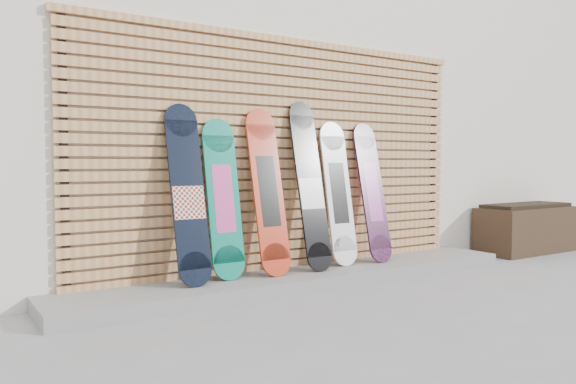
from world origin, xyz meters
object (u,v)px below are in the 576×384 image
snowboard_3 (310,186)px  snowboard_4 (338,193)px  snowboard_0 (188,195)px  planter_box (526,228)px  snowboard_1 (223,199)px  snowboard_5 (372,192)px  snowboard_2 (268,191)px

snowboard_3 → snowboard_4: bearing=7.6°
snowboard_4 → snowboard_0: bearing=-178.7°
snowboard_3 → planter_box: bearing=-1.2°
snowboard_1 → snowboard_5: snowboard_5 is taller
snowboard_4 → snowboard_3: bearing=-172.4°
planter_box → snowboard_1: size_ratio=0.98×
snowboard_2 → snowboard_1: bearing=174.2°
snowboard_0 → snowboard_3: (1.22, -0.01, 0.04)m
snowboard_3 → snowboard_4: snowboard_3 is taller
snowboard_4 → planter_box: bearing=-2.4°
planter_box → snowboard_4: 2.92m
snowboard_0 → snowboard_2: (0.76, 0.00, 0.01)m
planter_box → snowboard_0: 4.50m
snowboard_1 → snowboard_3: snowboard_3 is taller
snowboard_1 → snowboard_4: bearing=-0.4°
snowboard_2 → snowboard_5: 1.24m
planter_box → snowboard_3: (-3.25, 0.07, 0.60)m
snowboard_5 → snowboard_3: bearing=-178.6°
planter_box → snowboard_1: (-4.12, 0.13, 0.51)m
planter_box → snowboard_5: 2.52m
planter_box → snowboard_3: size_ratio=0.86×
snowboard_2 → snowboard_3: size_ratio=0.94×
planter_box → snowboard_5: size_ratio=0.96×
snowboard_2 → snowboard_5: size_ratio=1.06×
snowboard_1 → snowboard_3: bearing=-3.7°
snowboard_4 → snowboard_5: 0.42m
snowboard_3 → snowboard_5: snowboard_3 is taller
snowboard_1 → planter_box: bearing=-1.8°
snowboard_0 → snowboard_1: size_ratio=1.08×
snowboard_2 → planter_box: bearing=-1.3°
planter_box → snowboard_4: size_ratio=0.96×
snowboard_1 → snowboard_5: size_ratio=0.98×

